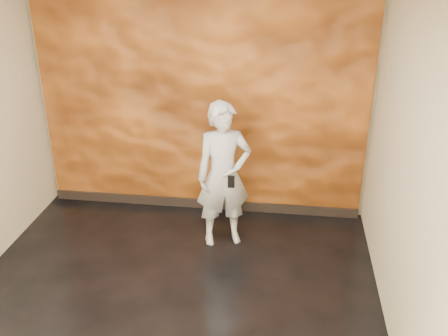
# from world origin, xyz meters

# --- Properties ---
(room) EXTENTS (4.02, 4.02, 2.81)m
(room) POSITION_xyz_m (0.00, 0.00, 1.40)
(room) COLOR black
(room) RESTS_ON ground
(feature_wall) EXTENTS (3.90, 0.06, 2.75)m
(feature_wall) POSITION_xyz_m (0.00, 1.96, 1.38)
(feature_wall) COLOR #CA6B21
(feature_wall) RESTS_ON ground
(baseboard) EXTENTS (3.90, 0.04, 0.12)m
(baseboard) POSITION_xyz_m (0.00, 1.92, 0.06)
(baseboard) COLOR black
(baseboard) RESTS_ON ground
(man) EXTENTS (0.69, 0.57, 1.64)m
(man) POSITION_xyz_m (0.37, 1.21, 0.82)
(man) COLOR #989EA7
(man) RESTS_ON ground
(phone) EXTENTS (0.07, 0.02, 0.14)m
(phone) POSITION_xyz_m (0.48, 0.98, 0.86)
(phone) COLOR black
(phone) RESTS_ON man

